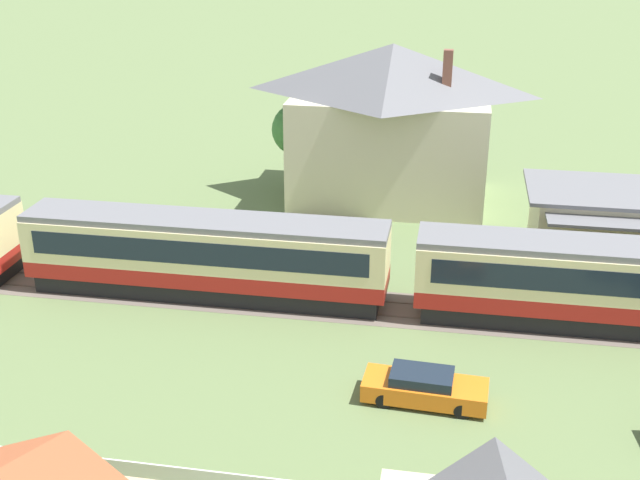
# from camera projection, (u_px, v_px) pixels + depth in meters

# --- Properties ---
(ground_plane) EXTENTS (600.00, 600.00, 0.00)m
(ground_plane) POSITION_uv_depth(u_px,v_px,m) (205.00, 292.00, 39.83)
(ground_plane) COLOR #607547
(passenger_train) EXTENTS (56.11, 2.95, 4.06)m
(passenger_train) POSITION_uv_depth(u_px,v_px,m) (211.00, 253.00, 38.72)
(passenger_train) COLOR #AD1E19
(passenger_train) RESTS_ON ground_plane
(railway_track) EXTENTS (110.82, 3.60, 0.04)m
(railway_track) POSITION_uv_depth(u_px,v_px,m) (208.00, 294.00, 39.64)
(railway_track) COLOR #665B51
(railway_track) RESTS_ON ground_plane
(station_house_grey_roof) EXTENTS (13.04, 9.20, 9.99)m
(station_house_grey_roof) POSITION_uv_depth(u_px,v_px,m) (391.00, 121.00, 50.68)
(station_house_grey_roof) COLOR beige
(station_house_grey_roof) RESTS_ON ground_plane
(parked_car_orange) EXTENTS (4.87, 2.02, 1.31)m
(parked_car_orange) POSITION_uv_depth(u_px,v_px,m) (424.00, 387.00, 30.86)
(parked_car_orange) COLOR orange
(parked_car_orange) RESTS_ON ground_plane
(yard_tree_1) EXTENTS (3.43, 3.43, 5.85)m
(yard_tree_1) POSITION_uv_depth(u_px,v_px,m) (298.00, 130.00, 52.73)
(yard_tree_1) COLOR #4C3823
(yard_tree_1) RESTS_ON ground_plane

